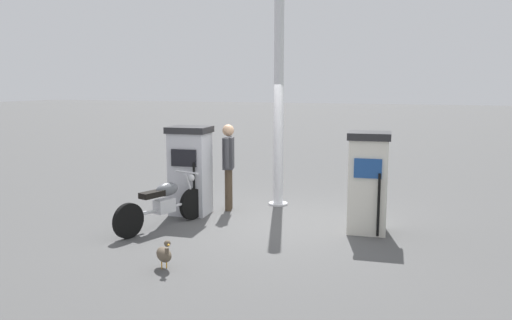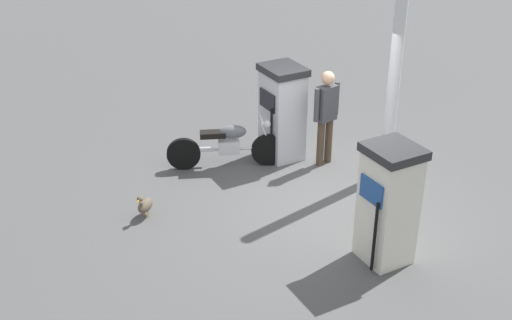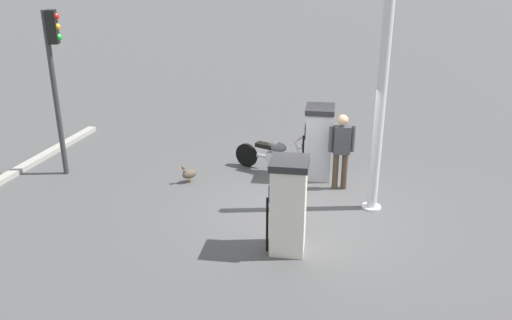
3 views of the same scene
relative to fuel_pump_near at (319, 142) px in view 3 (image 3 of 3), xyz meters
The scene contains 9 objects.
ground_plane 1.90m from the fuel_pump_near, 90.38° to the left, with size 120.00×120.00×0.00m, color #4C4C4C.
fuel_pump_near is the anchor object (origin of this frame).
fuel_pump_far 3.40m from the fuel_pump_near, 90.00° to the left, with size 0.72×0.77×1.71m.
motorcycle_near_pump 1.13m from the fuel_pump_near, ahead, with size 2.00×0.82×0.93m.
attendant_person 0.81m from the fuel_pump_near, 136.36° to the left, with size 0.57×0.30×1.72m.
wandering_duck 3.07m from the fuel_pump_near, 21.61° to the left, with size 0.36×0.39×0.44m.
roadside_traffic_light 6.16m from the fuel_pump_near, 13.23° to the left, with size 0.40×0.30×3.79m.
canopy_support_pole 2.26m from the fuel_pump_near, 135.07° to the left, with size 0.40×0.40×4.35m.
road_edge_kerb 7.21m from the fuel_pump_near, 13.69° to the left, with size 0.28×6.77×0.12m.
Camera 3 is at (-1.58, 9.71, 4.91)m, focal length 36.95 mm.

